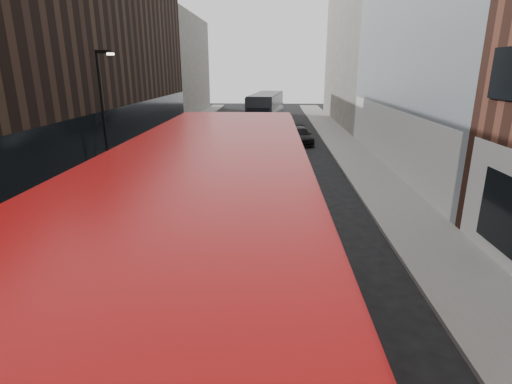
# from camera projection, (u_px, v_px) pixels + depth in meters

# --- Properties ---
(sidewalk_right) EXTENTS (3.00, 80.00, 0.15)m
(sidewalk_right) POSITION_uv_depth(u_px,v_px,m) (350.00, 152.00, 30.34)
(sidewalk_right) COLOR slate
(sidewalk_right) RESTS_ON ground
(sidewalk_left) EXTENTS (2.00, 80.00, 0.15)m
(sidewalk_left) POSITION_uv_depth(u_px,v_px,m) (149.00, 150.00, 31.03)
(sidewalk_left) COLOR slate
(sidewalk_left) RESTS_ON ground
(building_modern_block) EXTENTS (5.03, 22.00, 20.00)m
(building_modern_block) POSITION_uv_depth(u_px,v_px,m) (442.00, 2.00, 23.44)
(building_modern_block) COLOR #A8AEB2
(building_modern_block) RESTS_ON ground
(building_victorian) EXTENTS (6.50, 24.00, 21.00)m
(building_victorian) POSITION_uv_depth(u_px,v_px,m) (360.00, 36.00, 45.46)
(building_victorian) COLOR #666159
(building_victorian) RESTS_ON ground
(building_left_mid) EXTENTS (5.00, 24.00, 14.00)m
(building_left_mid) POSITION_uv_depth(u_px,v_px,m) (120.00, 58.00, 33.90)
(building_left_mid) COLOR black
(building_left_mid) RESTS_ON ground
(building_left_far) EXTENTS (5.00, 20.00, 13.00)m
(building_left_far) POSITION_uv_depth(u_px,v_px,m) (180.00, 66.00, 55.04)
(building_left_far) COLOR #666159
(building_left_far) RESTS_ON ground
(street_lamp) EXTENTS (1.06, 0.22, 7.00)m
(street_lamp) POSITION_uv_depth(u_px,v_px,m) (103.00, 104.00, 23.14)
(street_lamp) COLOR black
(street_lamp) RESTS_ON sidewalk_left
(red_bus) EXTENTS (3.01, 12.59, 5.06)m
(red_bus) POSITION_uv_depth(u_px,v_px,m) (202.00, 328.00, 5.36)
(red_bus) COLOR #B10A0B
(red_bus) RESTS_ON ground
(grey_bus) EXTENTS (3.86, 11.50, 3.65)m
(grey_bus) POSITION_uv_depth(u_px,v_px,m) (266.00, 110.00, 42.55)
(grey_bus) COLOR black
(grey_bus) RESTS_ON ground
(car_a) EXTENTS (1.94, 4.58, 1.54)m
(car_a) POSITION_uv_depth(u_px,v_px,m) (271.00, 193.00, 17.99)
(car_a) COLOR black
(car_a) RESTS_ON ground
(car_b) EXTENTS (1.91, 4.89, 1.59)m
(car_b) POSITION_uv_depth(u_px,v_px,m) (259.00, 140.00, 31.39)
(car_b) COLOR gray
(car_b) RESTS_ON ground
(car_c) EXTENTS (2.46, 4.91, 1.37)m
(car_c) POSITION_uv_depth(u_px,v_px,m) (299.00, 136.00, 33.93)
(car_c) COLOR black
(car_c) RESTS_ON ground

